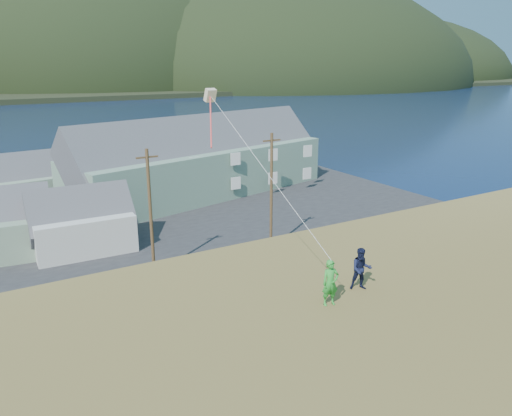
{
  "coord_description": "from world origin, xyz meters",
  "views": [
    {
      "loc": [
        -10.23,
        -32.0,
        15.57
      ],
      "look_at": [
        1.36,
        -12.41,
        8.8
      ],
      "focal_mm": 35.0,
      "sensor_mm": 36.0,
      "label": 1
    }
  ],
  "objects_px": {
    "lodge": "(202,158)",
    "kite_flyer_green": "(330,283)",
    "shed_white": "(82,222)",
    "shed_palegreen_far": "(27,182)",
    "wharf": "(6,179)",
    "kite_flyer_navy": "(361,269)"
  },
  "relations": [
    {
      "from": "kite_flyer_green",
      "to": "shed_palegreen_far",
      "type": "bearing_deg",
      "value": 108.16
    },
    {
      "from": "lodge",
      "to": "shed_palegreen_far",
      "type": "height_order",
      "value": "lodge"
    },
    {
      "from": "wharf",
      "to": "kite_flyer_navy",
      "type": "relative_size",
      "value": 15.83
    },
    {
      "from": "shed_palegreen_far",
      "to": "kite_flyer_green",
      "type": "xyz_separation_m",
      "value": [
        5.0,
        -46.03,
        5.27
      ]
    },
    {
      "from": "shed_palegreen_far",
      "to": "kite_flyer_green",
      "type": "height_order",
      "value": "kite_flyer_green"
    },
    {
      "from": "kite_flyer_navy",
      "to": "shed_palegreen_far",
      "type": "bearing_deg",
      "value": 128.14
    },
    {
      "from": "lodge",
      "to": "kite_flyer_green",
      "type": "distance_m",
      "value": 43.14
    },
    {
      "from": "shed_white",
      "to": "kite_flyer_green",
      "type": "height_order",
      "value": "kite_flyer_green"
    },
    {
      "from": "wharf",
      "to": "kite_flyer_navy",
      "type": "bearing_deg",
      "value": -82.29
    },
    {
      "from": "wharf",
      "to": "kite_flyer_green",
      "type": "relative_size",
      "value": 15.4
    },
    {
      "from": "shed_white",
      "to": "shed_palegreen_far",
      "type": "height_order",
      "value": "shed_palegreen_far"
    },
    {
      "from": "shed_white",
      "to": "shed_palegreen_far",
      "type": "relative_size",
      "value": 0.75
    },
    {
      "from": "shed_palegreen_far",
      "to": "kite_flyer_green",
      "type": "relative_size",
      "value": 6.7
    },
    {
      "from": "lodge",
      "to": "kite_flyer_green",
      "type": "relative_size",
      "value": 19.97
    },
    {
      "from": "lodge",
      "to": "shed_white",
      "type": "xyz_separation_m",
      "value": [
        -16.47,
        -11.63,
        -1.85
      ]
    },
    {
      "from": "lodge",
      "to": "shed_white",
      "type": "height_order",
      "value": "lodge"
    },
    {
      "from": "shed_white",
      "to": "lodge",
      "type": "bearing_deg",
      "value": 36.94
    },
    {
      "from": "wharf",
      "to": "shed_white",
      "type": "xyz_separation_m",
      "value": [
        3.4,
        -30.39,
        2.11
      ]
    },
    {
      "from": "wharf",
      "to": "shed_palegreen_far",
      "type": "height_order",
      "value": "shed_palegreen_far"
    },
    {
      "from": "shed_palegreen_far",
      "to": "kite_flyer_navy",
      "type": "xyz_separation_m",
      "value": [
        6.8,
        -45.63,
        5.25
      ]
    },
    {
      "from": "shed_palegreen_far",
      "to": "kite_flyer_green",
      "type": "bearing_deg",
      "value": -89.37
    },
    {
      "from": "shed_white",
      "to": "shed_palegreen_far",
      "type": "distance_m",
      "value": 17.05
    }
  ]
}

